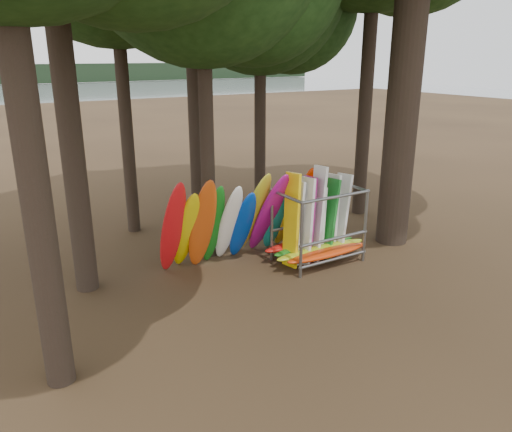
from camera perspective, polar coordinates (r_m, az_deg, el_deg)
ground at (r=14.62m, az=5.10°, el=-6.41°), size 120.00×120.00×0.00m
lake at (r=71.38m, az=-25.16°, el=11.51°), size 160.00×160.00×0.00m
kayak_row at (r=14.87m, az=-1.65°, el=-0.47°), size 5.12×2.05×3.05m
storage_rack at (r=15.11m, az=7.08°, el=-1.38°), size 3.23×1.59×2.93m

